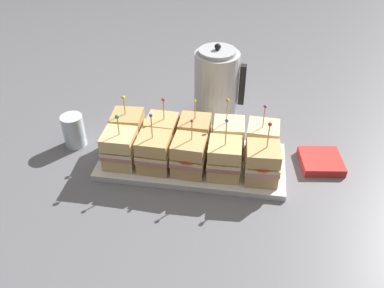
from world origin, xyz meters
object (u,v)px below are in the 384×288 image
(sandwich_back_center, at_px, (194,134))
(sandwich_back_right, at_px, (228,138))
(sandwich_front_far_left, at_px, (120,149))
(sandwich_front_right, at_px, (224,159))
(sandwich_front_left, at_px, (154,152))
(sandwich_back_far_right, at_px, (262,141))
(kettle_steel, at_px, (217,85))
(serving_platter, at_px, (192,161))
(sandwich_back_far_left, at_px, (128,129))
(sandwich_front_center, at_px, (189,156))
(napkin_stack, at_px, (321,161))
(drinking_glass, at_px, (74,131))
(sandwich_front_far_right, at_px, (262,163))
(sandwich_back_left, at_px, (162,133))

(sandwich_back_center, relative_size, sandwich_back_right, 0.92)
(sandwich_front_far_left, bearing_deg, sandwich_front_right, -0.15)
(sandwich_front_left, relative_size, sandwich_back_far_right, 1.03)
(sandwich_front_left, distance_m, kettle_steel, 0.35)
(serving_platter, relative_size, sandwich_back_far_left, 3.25)
(serving_platter, distance_m, sandwich_front_center, 0.08)
(sandwich_back_center, bearing_deg, sandwich_front_left, -133.63)
(kettle_steel, bearing_deg, sandwich_back_center, -100.34)
(sandwich_back_right, xyz_separation_m, napkin_stack, (0.27, 0.00, -0.06))
(sandwich_front_left, bearing_deg, drinking_glass, 161.87)
(sandwich_back_far_right, height_order, drinking_glass, sandwich_back_far_right)
(sandwich_front_left, relative_size, napkin_stack, 1.37)
(sandwich_front_center, xyz_separation_m, sandwich_back_far_right, (0.19, 0.10, -0.00))
(sandwich_front_right, distance_m, drinking_glass, 0.47)
(sandwich_back_center, distance_m, sandwich_back_far_right, 0.20)
(sandwich_front_center, distance_m, sandwich_back_right, 0.14)
(serving_platter, xyz_separation_m, drinking_glass, (-0.37, 0.04, 0.04))
(sandwich_front_far_right, xyz_separation_m, sandwich_back_right, (-0.10, 0.10, -0.00))
(sandwich_front_far_left, xyz_separation_m, sandwich_front_left, (0.10, -0.00, -0.00))
(sandwich_front_right, relative_size, sandwich_back_far_right, 1.05)
(sandwich_back_far_right, distance_m, napkin_stack, 0.18)
(serving_platter, relative_size, kettle_steel, 2.05)
(serving_platter, height_order, napkin_stack, napkin_stack)
(sandwich_front_far_right, bearing_deg, napkin_stack, 31.57)
(sandwich_front_far_left, distance_m, napkin_stack, 0.58)
(sandwich_back_left, bearing_deg, sandwich_front_far_right, -18.78)
(sandwich_front_far_right, xyz_separation_m, kettle_steel, (-0.16, 0.32, 0.05))
(drinking_glass, bearing_deg, sandwich_back_center, 1.83)
(sandwich_front_left, bearing_deg, sandwich_front_far_right, -0.39)
(sandwich_front_right, relative_size, drinking_glass, 1.79)
(sandwich_front_center, xyz_separation_m, sandwich_front_right, (0.10, 0.00, -0.00))
(kettle_steel, bearing_deg, sandwich_back_far_left, -137.20)
(sandwich_front_far_left, height_order, napkin_stack, sandwich_front_far_left)
(kettle_steel, xyz_separation_m, drinking_glass, (-0.41, -0.23, -0.07))
(serving_platter, xyz_separation_m, sandwich_front_center, (0.00, -0.05, 0.06))
(sandwich_front_far_left, distance_m, sandwich_front_left, 0.10)
(drinking_glass, bearing_deg, sandwich_back_right, 1.37)
(sandwich_front_center, relative_size, drinking_glass, 1.63)
(sandwich_front_far_left, xyz_separation_m, sandwich_front_center, (0.20, -0.00, -0.00))
(sandwich_front_far_right, relative_size, napkin_stack, 1.37)
(napkin_stack, bearing_deg, sandwich_front_center, -164.06)
(sandwich_front_left, distance_m, sandwich_front_right, 0.19)
(sandwich_front_center, xyz_separation_m, sandwich_back_center, (-0.00, 0.10, -0.00))
(sandwich_back_left, xyz_separation_m, sandwich_back_far_right, (0.29, 0.00, 0.00))
(drinking_glass, bearing_deg, sandwich_back_far_right, 1.15)
(sandwich_front_right, xyz_separation_m, kettle_steel, (-0.06, 0.32, 0.05))
(sandwich_back_far_left, distance_m, sandwich_back_far_right, 0.39)
(sandwich_front_far_left, xyz_separation_m, sandwich_back_right, (0.29, 0.10, 0.00))
(serving_platter, xyz_separation_m, sandwich_back_center, (-0.00, 0.05, 0.06))
(sandwich_back_left, bearing_deg, sandwich_front_right, -26.83)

